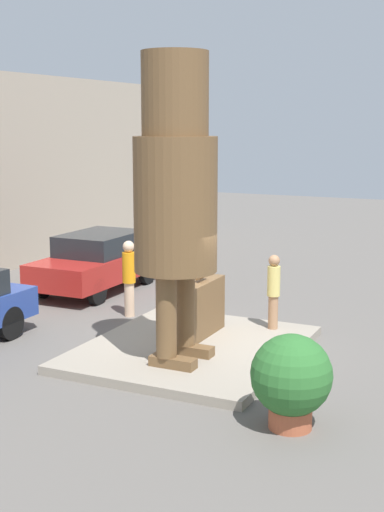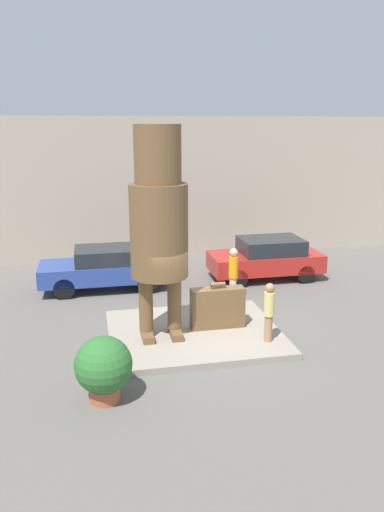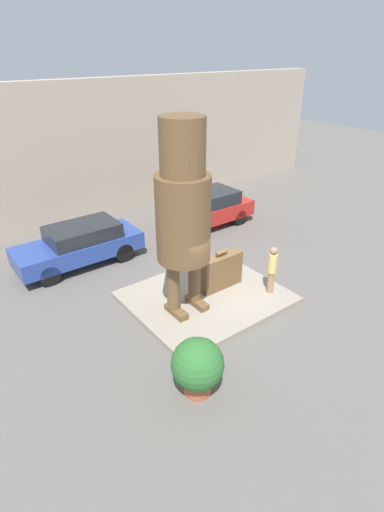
{
  "view_description": "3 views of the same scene",
  "coord_description": "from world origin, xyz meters",
  "px_view_note": "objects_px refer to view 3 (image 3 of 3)",
  "views": [
    {
      "loc": [
        -11.96,
        -5.68,
        4.4
      ],
      "look_at": [
        -0.18,
        -0.09,
        1.96
      ],
      "focal_mm": 50.0,
      "sensor_mm": 36.0,
      "label": 1
    },
    {
      "loc": [
        -2.62,
        -12.24,
        5.62
      ],
      "look_at": [
        -0.04,
        0.07,
        2.24
      ],
      "focal_mm": 35.0,
      "sensor_mm": 36.0,
      "label": 2
    },
    {
      "loc": [
        -6.61,
        -8.01,
        7.02
      ],
      "look_at": [
        -0.45,
        0.12,
        1.63
      ],
      "focal_mm": 28.0,
      "sensor_mm": 36.0,
      "label": 3
    }
  ],
  "objects_px": {
    "statue_figure": "(183,207)",
    "parked_car_blue": "(80,244)",
    "giant_suitcase": "(221,271)",
    "planter_pot": "(198,366)",
    "tourist": "(272,268)",
    "worker_hivis": "(203,231)",
    "parked_car_red": "(207,208)"
  },
  "relations": [
    {
      "from": "planter_pot",
      "to": "statue_figure",
      "type": "bearing_deg",
      "value": 59.44
    },
    {
      "from": "tourist",
      "to": "worker_hivis",
      "type": "bearing_deg",
      "value": 88.51
    },
    {
      "from": "parked_car_red",
      "to": "planter_pot",
      "type": "xyz_separation_m",
      "value": [
        -6.2,
        -7.3,
        -0.04
      ]
    },
    {
      "from": "parked_car_blue",
      "to": "worker_hivis",
      "type": "xyz_separation_m",
      "value": [
        3.93,
        -2.07,
        0.17
      ]
    },
    {
      "from": "statue_figure",
      "to": "parked_car_blue",
      "type": "bearing_deg",
      "value": 104.31
    },
    {
      "from": "parked_car_blue",
      "to": "planter_pot",
      "type": "height_order",
      "value": "parked_car_blue"
    },
    {
      "from": "parked_car_red",
      "to": "worker_hivis",
      "type": "bearing_deg",
      "value": 47.55
    },
    {
      "from": "giant_suitcase",
      "to": "worker_hivis",
      "type": "relative_size",
      "value": 0.83
    },
    {
      "from": "giant_suitcase",
      "to": "planter_pot",
      "type": "distance_m",
      "value": 4.29
    },
    {
      "from": "planter_pot",
      "to": "tourist",
      "type": "bearing_deg",
      "value": 22.24
    },
    {
      "from": "statue_figure",
      "to": "worker_hivis",
      "type": "bearing_deg",
      "value": 43.3
    },
    {
      "from": "worker_hivis",
      "to": "tourist",
      "type": "bearing_deg",
      "value": -91.49
    },
    {
      "from": "tourist",
      "to": "parked_car_blue",
      "type": "height_order",
      "value": "tourist"
    },
    {
      "from": "statue_figure",
      "to": "planter_pot",
      "type": "xyz_separation_m",
      "value": [
        -1.57,
        -2.65,
        -2.57
      ]
    },
    {
      "from": "giant_suitcase",
      "to": "parked_car_blue",
      "type": "bearing_deg",
      "value": 122.35
    },
    {
      "from": "statue_figure",
      "to": "planter_pot",
      "type": "height_order",
      "value": "statue_figure"
    },
    {
      "from": "giant_suitcase",
      "to": "parked_car_red",
      "type": "height_order",
      "value": "parked_car_red"
    },
    {
      "from": "tourist",
      "to": "planter_pot",
      "type": "relative_size",
      "value": 1.11
    },
    {
      "from": "worker_hivis",
      "to": "planter_pot",
      "type": "bearing_deg",
      "value": -129.44
    },
    {
      "from": "parked_car_red",
      "to": "giant_suitcase",
      "type": "bearing_deg",
      "value": 55.55
    },
    {
      "from": "parked_car_blue",
      "to": "statue_figure",
      "type": "bearing_deg",
      "value": 104.31
    },
    {
      "from": "parked_car_blue",
      "to": "planter_pot",
      "type": "bearing_deg",
      "value": 87.02
    },
    {
      "from": "tourist",
      "to": "worker_hivis",
      "type": "distance_m",
      "value": 3.51
    },
    {
      "from": "parked_car_blue",
      "to": "giant_suitcase",
      "type": "bearing_deg",
      "value": 122.35
    },
    {
      "from": "giant_suitcase",
      "to": "parked_car_red",
      "type": "xyz_separation_m",
      "value": [
        3.03,
        4.41,
        0.07
      ]
    },
    {
      "from": "statue_figure",
      "to": "parked_car_blue",
      "type": "height_order",
      "value": "statue_figure"
    },
    {
      "from": "statue_figure",
      "to": "tourist",
      "type": "distance_m",
      "value": 3.63
    },
    {
      "from": "parked_car_red",
      "to": "planter_pot",
      "type": "distance_m",
      "value": 9.58
    },
    {
      "from": "giant_suitcase",
      "to": "tourist",
      "type": "xyz_separation_m",
      "value": [
        1.04,
        -1.17,
        0.29
      ]
    },
    {
      "from": "tourist",
      "to": "parked_car_red",
      "type": "xyz_separation_m",
      "value": [
        1.98,
        5.58,
        -0.22
      ]
    },
    {
      "from": "parked_car_blue",
      "to": "worker_hivis",
      "type": "bearing_deg",
      "value": 152.21
    },
    {
      "from": "tourist",
      "to": "parked_car_blue",
      "type": "bearing_deg",
      "value": 124.5
    }
  ]
}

